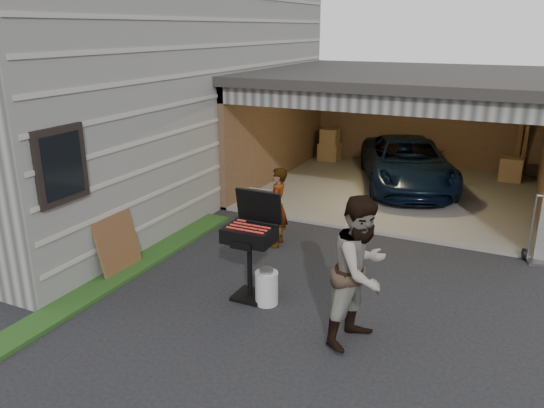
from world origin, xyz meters
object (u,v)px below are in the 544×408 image
(woman, at_px, (277,207))
(hand_truck, at_px, (540,249))
(bbq_grill, at_px, (251,238))
(propane_tank, at_px, (267,288))
(man, at_px, (361,271))
(plywood_panel, at_px, (118,244))
(minivan, at_px, (407,165))

(woman, bearing_deg, hand_truck, 95.04)
(woman, relative_size, bbq_grill, 0.93)
(bbq_grill, xyz_separation_m, propane_tank, (0.30, -0.09, -0.70))
(bbq_grill, bearing_deg, man, -13.92)
(bbq_grill, bearing_deg, plywood_panel, -176.20)
(man, height_order, bbq_grill, man)
(propane_tank, relative_size, plywood_panel, 0.51)
(hand_truck, bearing_deg, man, -134.48)
(woman, distance_m, man, 3.30)
(woman, xyz_separation_m, hand_truck, (4.38, 1.26, -0.51))
(man, xyz_separation_m, bbq_grill, (-1.77, 0.44, -0.02))
(minivan, height_order, hand_truck, hand_truck)
(minivan, bearing_deg, man, -103.41)
(woman, height_order, man, man)
(woman, distance_m, propane_tank, 2.25)
(minivan, distance_m, hand_truck, 4.59)
(man, relative_size, propane_tank, 3.89)
(propane_tank, bearing_deg, bbq_grill, 163.00)
(plywood_panel, bearing_deg, woman, 48.11)
(hand_truck, bearing_deg, bbq_grill, -154.78)
(hand_truck, bearing_deg, woman, -178.27)
(plywood_panel, bearing_deg, minivan, 64.45)
(minivan, bearing_deg, hand_truck, -69.28)
(propane_tank, bearing_deg, man, -13.28)
(woman, bearing_deg, propane_tank, 9.78)
(bbq_grill, distance_m, plywood_panel, 2.43)
(man, bearing_deg, bbq_grill, 93.66)
(woman, height_order, propane_tank, woman)
(bbq_grill, bearing_deg, minivan, 82.49)
(propane_tank, distance_m, hand_truck, 4.89)
(woman, xyz_separation_m, bbq_grill, (0.48, -1.96, 0.21))
(man, bearing_deg, plywood_panel, 103.70)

